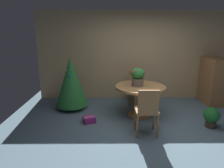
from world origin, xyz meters
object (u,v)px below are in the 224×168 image
(wooden_chair_far, at_px, (135,85))
(wooden_cabinet, at_px, (214,81))
(round_dining_table, at_px, (140,94))
(wooden_chair_near, at_px, (147,109))
(holiday_tree, at_px, (71,82))
(flower_vase, at_px, (138,76))
(gift_box_purple, at_px, (89,119))
(potted_plant, at_px, (212,116))

(wooden_chair_far, bearing_deg, wooden_cabinet, -1.66)
(round_dining_table, relative_size, wooden_chair_near, 1.24)
(wooden_chair_far, bearing_deg, holiday_tree, -164.64)
(flower_vase, distance_m, gift_box_purple, 1.50)
(holiday_tree, xyz_separation_m, gift_box_purple, (0.54, -0.86, -0.68))
(wooden_chair_near, bearing_deg, potted_plant, 13.05)
(potted_plant, bearing_deg, wooden_chair_far, 132.22)
(flower_vase, bearing_deg, wooden_chair_far, 85.91)
(wooden_chair_far, bearing_deg, wooden_chair_near, -90.00)
(round_dining_table, height_order, gift_box_purple, round_dining_table)
(flower_vase, xyz_separation_m, wooden_chair_far, (0.07, 0.96, -0.47))
(wooden_chair_near, relative_size, holiday_tree, 0.70)
(flower_vase, xyz_separation_m, wooden_chair_near, (0.07, -0.98, -0.43))
(holiday_tree, xyz_separation_m, potted_plant, (3.18, -1.13, -0.50))
(round_dining_table, height_order, flower_vase, flower_vase)
(gift_box_purple, distance_m, wooden_cabinet, 3.69)
(flower_vase, relative_size, gift_box_purple, 1.30)
(potted_plant, bearing_deg, wooden_chair_near, -166.95)
(flower_vase, bearing_deg, wooden_chair_near, -86.01)
(wooden_cabinet, bearing_deg, gift_box_purple, -159.55)
(flower_vase, height_order, potted_plant, flower_vase)
(wooden_chair_near, distance_m, potted_plant, 1.52)
(flower_vase, relative_size, wooden_chair_near, 0.44)
(holiday_tree, bearing_deg, wooden_chair_far, 15.36)
(potted_plant, bearing_deg, flower_vase, 157.03)
(wooden_chair_far, height_order, potted_plant, wooden_chair_far)
(wooden_chair_near, bearing_deg, flower_vase, 93.99)
(flower_vase, bearing_deg, wooden_cabinet, 21.27)
(wooden_chair_near, height_order, potted_plant, wooden_chair_near)
(gift_box_purple, bearing_deg, flower_vase, 18.76)
(wooden_chair_near, relative_size, wooden_chair_far, 1.06)
(wooden_chair_near, distance_m, holiday_tree, 2.27)
(gift_box_purple, distance_m, potted_plant, 2.66)
(holiday_tree, bearing_deg, wooden_chair_near, -40.19)
(wooden_chair_near, bearing_deg, round_dining_table, 90.00)
(wooden_chair_near, xyz_separation_m, wooden_chair_far, (0.00, 1.94, -0.04))
(holiday_tree, bearing_deg, potted_plant, -19.47)
(flower_vase, height_order, holiday_tree, holiday_tree)
(wooden_chair_far, height_order, holiday_tree, holiday_tree)
(wooden_chair_far, distance_m, holiday_tree, 1.81)
(potted_plant, bearing_deg, wooden_cabinet, 63.39)
(wooden_chair_far, relative_size, potted_plant, 2.05)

